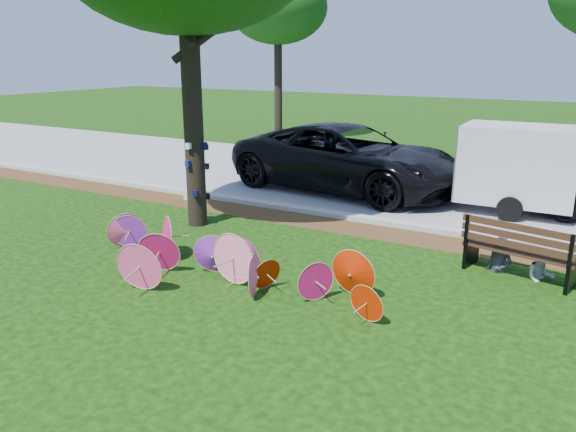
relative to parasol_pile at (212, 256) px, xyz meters
name	(u,v)px	position (x,y,z in m)	size (l,w,h in m)	color
ground	(203,292)	(0.28, -0.64, -0.39)	(90.00, 90.00, 0.00)	black
mulch_strip	(322,224)	(0.28, 3.86, -0.39)	(90.00, 1.00, 0.01)	#472D16
curb	(335,214)	(0.28, 4.56, -0.33)	(90.00, 0.30, 0.12)	#B7B5AD
street	(392,184)	(0.28, 8.71, -0.39)	(90.00, 8.00, 0.01)	gray
parasol_pile	(212,256)	(0.00, 0.00, 0.00)	(6.15, 2.10, 0.93)	purple
black_van	(348,158)	(-0.59, 7.26, 0.55)	(3.13, 6.79, 1.89)	black
cargo_trailer	(519,164)	(4.03, 7.12, 0.84)	(2.67, 1.69, 2.47)	silver
park_bench	(522,249)	(4.76, 2.74, 0.13)	(1.99, 0.76, 1.04)	black
person_left	(502,238)	(4.41, 2.79, 0.26)	(0.47, 0.31, 1.30)	#313644
person_right	(543,251)	(5.11, 2.79, 0.12)	(0.50, 0.39, 1.02)	silver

